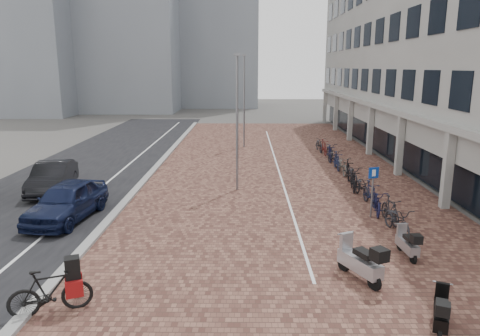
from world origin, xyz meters
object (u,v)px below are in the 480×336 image
at_px(car_dark, 53,177).
at_px(hero_bike, 50,291).
at_px(parking_sign, 373,185).
at_px(scooter_front, 407,243).
at_px(car_navy, 67,201).
at_px(scooter_back, 360,260).
at_px(scooter_mid, 441,311).

distance_m(car_dark, hero_bike, 11.81).
xyz_separation_m(hero_bike, parking_sign, (9.81, 7.27, 0.75)).
distance_m(hero_bike, scooter_front, 10.51).
height_order(car_navy, scooter_front, car_navy).
distance_m(car_dark, parking_sign, 14.85).
bearing_deg(parking_sign, car_navy, 163.21).
height_order(scooter_front, scooter_back, scooter_back).
xyz_separation_m(car_dark, scooter_front, (14.49, -7.41, -0.24)).
distance_m(car_dark, scooter_front, 16.28).
bearing_deg(scooter_back, hero_bike, 166.88).
bearing_deg(scooter_back, car_navy, 127.69).
height_order(hero_bike, scooter_back, hero_bike).
bearing_deg(scooter_back, scooter_front, 14.16).
height_order(car_navy, scooter_back, car_navy).
height_order(car_navy, car_dark, car_navy).
bearing_deg(scooter_front, hero_bike, -164.47).
xyz_separation_m(scooter_mid, parking_sign, (0.55, 7.85, 0.88)).
bearing_deg(parking_sign, hero_bike, -161.92).
height_order(car_dark, scooter_back, car_dark).
distance_m(car_navy, scooter_front, 12.71).
bearing_deg(car_navy, parking_sign, 8.69).
xyz_separation_m(car_navy, scooter_front, (12.23, -3.44, -0.28)).
height_order(car_dark, hero_bike, car_dark).
bearing_deg(scooter_front, car_navy, 160.50).
bearing_deg(hero_bike, scooter_mid, -115.95).
xyz_separation_m(car_dark, hero_bike, (4.57, -10.89, -0.11)).
relative_size(scooter_mid, scooter_back, 0.78).
xyz_separation_m(scooter_front, scooter_mid, (-0.66, -4.06, -0.00)).
bearing_deg(scooter_front, scooter_back, -143.50).
relative_size(scooter_front, parking_sign, 0.68).
bearing_deg(scooter_front, scooter_mid, -102.99).
height_order(car_navy, scooter_mid, car_navy).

